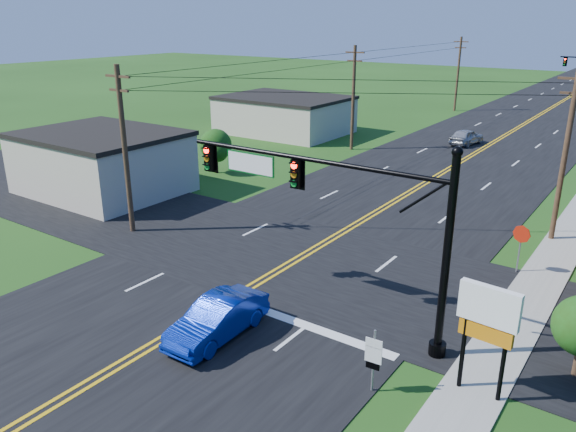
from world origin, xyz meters
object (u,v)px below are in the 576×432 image
Objects in this scene: route_sign at (373,357)px; stop_sign at (521,239)px; blue_car at (218,319)px; signal_mast_main at (331,204)px.

stop_sign is at bearing 79.16° from route_sign.
stop_sign is at bearing 56.42° from blue_car.
signal_mast_main reaches higher than stop_sign.
route_sign is at bearing -41.81° from signal_mast_main.
route_sign is 11.87m from stop_sign.
stop_sign is at bearing 59.87° from signal_mast_main.
blue_car is 14.37m from stop_sign.
stop_sign reaches higher than route_sign.
signal_mast_main is at bearing -107.04° from stop_sign.
route_sign reaches higher than blue_car.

